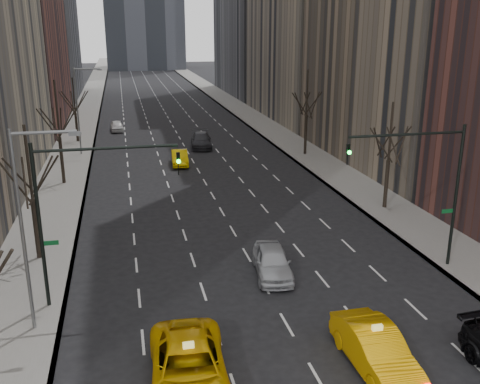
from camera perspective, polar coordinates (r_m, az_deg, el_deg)
sidewalk_left at (r=83.78m, az=-16.28°, el=7.64°), size 4.50×320.00×0.15m
sidewalk_right at (r=85.74m, az=0.43°, el=8.53°), size 4.50×320.00×0.15m
tree_lw_b at (r=32.40m, az=-21.25°, el=-0.72°), size 3.36×3.50×7.82m
tree_lw_c at (r=47.74m, az=-18.68°, el=5.44°), size 3.36×3.50×8.74m
tree_lw_d at (r=65.49m, az=-17.16°, el=8.14°), size 3.36×3.50×7.36m
tree_rw_b at (r=40.45m, az=15.53°, el=3.25°), size 3.36×3.50×7.82m
tree_rw_c at (r=56.56m, az=7.08°, el=7.93°), size 3.36×3.50×8.74m
traffic_mast_left at (r=25.83m, az=-17.15°, el=-0.59°), size 6.69×0.39×8.00m
traffic_mast_right at (r=30.23m, az=19.65°, el=1.72°), size 6.69×0.39×8.00m
streetlight_near at (r=24.12m, az=-21.60°, el=-1.97°), size 2.83×0.22×9.00m
streetlight_far at (r=58.21m, az=-16.66°, el=9.18°), size 2.83×0.22×9.00m
taxi_suv at (r=21.07m, az=-5.48°, el=-18.18°), size 3.25×6.41×1.73m
taxi_sedan at (r=22.65m, az=14.25°, el=-15.94°), size 1.89×5.24×1.72m
silver_sedan_ahead at (r=29.42m, az=3.47°, el=-7.42°), size 2.49×4.89×1.59m
far_taxi at (r=52.95m, az=-6.45°, el=3.65°), size 1.77×4.45×1.44m
far_suv_grey at (r=60.60m, az=-4.17°, el=5.53°), size 2.85×5.76×1.61m
far_car_white at (r=71.85m, az=-13.00°, el=6.87°), size 1.74×4.01×1.35m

